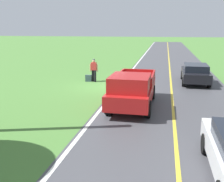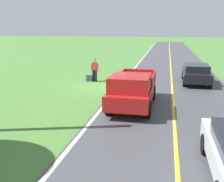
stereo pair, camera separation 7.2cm
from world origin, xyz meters
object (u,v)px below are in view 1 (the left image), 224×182
(pickup_truck_passing, at_px, (132,89))
(sedan_near_oncoming, at_px, (195,73))
(hitchhiker_walking, at_px, (94,69))
(suitcase_carried, at_px, (88,78))

(pickup_truck_passing, bearing_deg, sedan_near_oncoming, -118.49)
(hitchhiker_walking, xyz_separation_m, suitcase_carried, (0.41, 0.10, -0.73))
(hitchhiker_walking, bearing_deg, sedan_near_oncoming, -173.47)
(suitcase_carried, relative_size, pickup_truck_passing, 0.09)
(suitcase_carried, height_order, pickup_truck_passing, pickup_truck_passing)
(hitchhiker_walking, relative_size, suitcase_carried, 3.48)
(hitchhiker_walking, distance_m, sedan_near_oncoming, 7.54)
(pickup_truck_passing, bearing_deg, suitcase_carried, -55.99)
(suitcase_carried, relative_size, sedan_near_oncoming, 0.11)
(sedan_near_oncoming, bearing_deg, pickup_truck_passing, 61.51)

